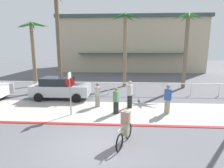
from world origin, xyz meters
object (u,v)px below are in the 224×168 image
at_px(palm_tree_1, 32,38).
at_px(cyclist_yellow_0, 125,128).
at_px(pedestrian_0, 116,102).
at_px(pedestrian_1, 130,95).
at_px(pedestrian_3, 168,100).
at_px(pedestrian_2, 98,96).
at_px(palm_tree_3, 125,32).
at_px(palm_tree_2, 57,17).
at_px(car_silver_1, 60,88).
at_px(palm_tree_4, 187,33).
at_px(stop_sign_bike_lane, 70,87).

height_order(palm_tree_1, cyclist_yellow_0, palm_tree_1).
bearing_deg(pedestrian_0, palm_tree_1, 138.17).
relative_size(pedestrian_1, pedestrian_3, 1.01).
bearing_deg(pedestrian_2, cyclist_yellow_0, -69.25).
bearing_deg(pedestrian_0, pedestrian_3, 3.84).
height_order(palm_tree_1, palm_tree_3, palm_tree_3).
distance_m(pedestrian_1, pedestrian_2, 2.16).
height_order(palm_tree_3, cyclist_yellow_0, palm_tree_3).
distance_m(palm_tree_1, pedestrian_0, 12.31).
relative_size(palm_tree_1, palm_tree_2, 0.72).
distance_m(cyclist_yellow_0, pedestrian_2, 5.06).
distance_m(car_silver_1, pedestrian_2, 3.61).
height_order(palm_tree_3, pedestrian_3, palm_tree_3).
relative_size(palm_tree_4, car_silver_1, 1.62).
relative_size(palm_tree_3, cyclist_yellow_0, 4.17).
height_order(palm_tree_2, car_silver_1, palm_tree_2).
xyz_separation_m(pedestrian_0, pedestrian_3, (3.09, 0.21, 0.09)).
distance_m(stop_sign_bike_lane, car_silver_1, 3.91).
relative_size(palm_tree_4, pedestrian_2, 4.37).
bearing_deg(car_silver_1, pedestrian_0, -34.40).
bearing_deg(car_silver_1, pedestrian_2, -29.30).
bearing_deg(pedestrian_3, car_silver_1, 159.41).
relative_size(stop_sign_bike_lane, pedestrian_2, 1.57).
bearing_deg(car_silver_1, pedestrian_3, -20.59).
xyz_separation_m(pedestrian_1, pedestrian_3, (2.23, -0.94, -0.01)).
distance_m(car_silver_1, pedestrian_0, 5.37).
xyz_separation_m(palm_tree_1, car_silver_1, (4.21, -4.70, -4.00)).
xyz_separation_m(palm_tree_3, cyclist_yellow_0, (-0.05, -11.53, -4.76)).
bearing_deg(palm_tree_3, pedestrian_0, -93.90).
bearing_deg(palm_tree_1, palm_tree_2, -19.78).
xyz_separation_m(palm_tree_4, pedestrian_1, (-5.54, -6.57, -4.38)).
bearing_deg(pedestrian_1, car_silver_1, 160.41).
xyz_separation_m(palm_tree_4, pedestrian_2, (-7.69, -6.45, -4.49)).
relative_size(stop_sign_bike_lane, palm_tree_3, 0.36).
xyz_separation_m(pedestrian_0, pedestrian_2, (-1.29, 1.27, -0.01)).
height_order(palm_tree_4, pedestrian_3, palm_tree_4).
distance_m(palm_tree_2, palm_tree_3, 6.45).
height_order(palm_tree_1, palm_tree_4, palm_tree_4).
height_order(palm_tree_1, pedestrian_3, palm_tree_1).
relative_size(palm_tree_4, pedestrian_0, 4.35).
relative_size(palm_tree_4, pedestrian_1, 3.90).
xyz_separation_m(palm_tree_1, pedestrian_0, (8.64, -7.73, -4.12)).
relative_size(palm_tree_2, pedestrian_0, 5.44).
height_order(palm_tree_1, pedestrian_2, palm_tree_1).
height_order(car_silver_1, pedestrian_3, pedestrian_3).
distance_m(palm_tree_3, pedestrian_1, 8.31).
bearing_deg(palm_tree_3, palm_tree_2, -167.10).
relative_size(car_silver_1, pedestrian_0, 2.69).
height_order(stop_sign_bike_lane, pedestrian_1, stop_sign_bike_lane).
bearing_deg(pedestrian_2, palm_tree_3, 74.86).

